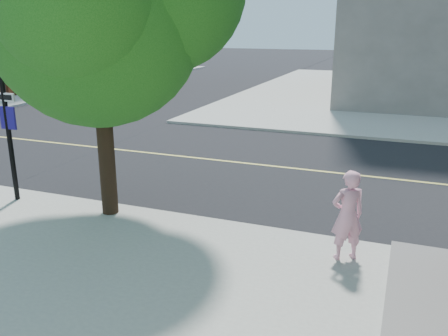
% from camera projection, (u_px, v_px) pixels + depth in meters
% --- Properties ---
extents(ground, '(140.00, 140.00, 0.00)m').
position_uv_depth(ground, '(31.00, 195.00, 11.76)').
color(ground, black).
rests_on(ground, ground).
extents(road_ew, '(140.00, 9.00, 0.01)m').
position_uv_depth(road_ew, '(130.00, 151.00, 15.77)').
color(road_ew, black).
rests_on(road_ew, ground).
extents(man_on_phone, '(0.70, 0.63, 1.60)m').
position_uv_depth(man_on_phone, '(347.00, 215.00, 8.11)').
color(man_on_phone, '#F0A0BB').
rests_on(man_on_phone, sidewalk_se).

